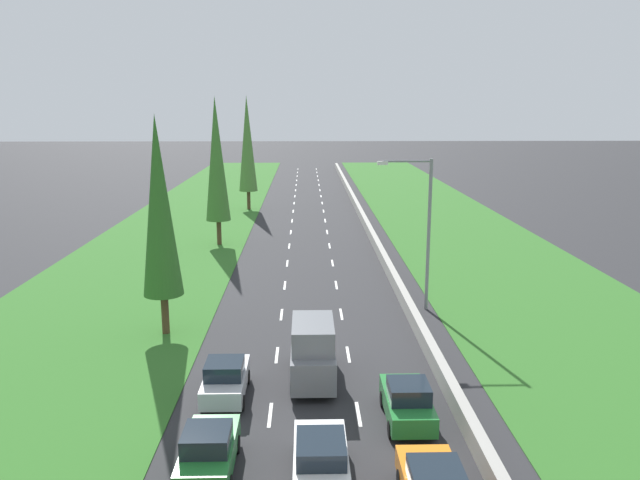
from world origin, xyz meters
The scene contains 14 objects.
ground_plane centered at (0.00, 60.00, 0.00)m, with size 300.00×300.00×0.00m, color #28282B.
grass_verge_left centered at (-12.65, 60.00, 0.02)m, with size 14.00×140.00×0.04m, color #2D6623.
grass_verge_right centered at (14.35, 60.00, 0.02)m, with size 14.00×140.00×0.04m, color #2D6623.
median_barrier centered at (5.70, 60.00, 0.42)m, with size 0.44×120.00×0.85m, color #9E9B93.
lane_markings centered at (0.00, 60.00, 0.01)m, with size 3.64×116.00×0.01m.
white_sedan_centre_lane centered at (0.14, 16.40, 0.81)m, with size 1.82×4.50×1.64m.
green_hatchback_left_lane centered at (-3.55, 17.05, 0.84)m, with size 1.74×3.90×1.72m.
grey_van_centre_lane centered at (-0.02, 24.13, 1.40)m, with size 1.96×4.90×2.82m.
silver_hatchback_left_lane centered at (-3.68, 22.55, 0.84)m, with size 1.74×3.90×1.72m.
green_hatchback_right_lane centered at (3.56, 20.35, 0.84)m, with size 1.74×3.90×1.72m.
poplar_tree_second centered at (-7.82, 30.09, 6.85)m, with size 2.09×2.09×11.59m.
poplar_tree_third centered at (-7.88, 51.73, 7.44)m, with size 2.12×2.12×12.77m.
poplar_tree_fourth centered at (-6.96, 70.44, 7.60)m, with size 2.13×2.13×13.09m.
street_light_mast centered at (6.54, 33.84, 5.23)m, with size 3.20×0.28×9.00m.
Camera 1 is at (-0.30, -1.52, 12.00)m, focal length 34.85 mm.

